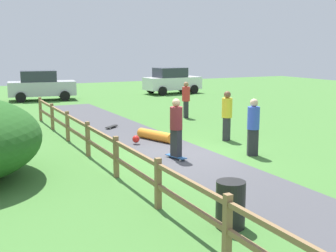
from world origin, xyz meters
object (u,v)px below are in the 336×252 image
at_px(trash_bin, 230,204).
at_px(skater_fallen, 154,136).
at_px(skateboard_loose, 112,126).
at_px(skater_riding, 176,125).
at_px(bystander_red, 186,98).
at_px(bystander_yellow, 227,113).
at_px(bystander_blue, 253,124).
at_px(parked_car_silver, 41,85).
at_px(parked_car_white, 172,81).

bearing_deg(trash_bin, skater_fallen, 75.58).
bearing_deg(skateboard_loose, skater_fallen, -80.66).
relative_size(skater_riding, bystander_red, 1.05).
bearing_deg(bystander_red, bystander_yellow, -103.06).
distance_m(trash_bin, bystander_yellow, 8.07).
bearing_deg(bystander_blue, skater_riding, 165.00).
relative_size(skater_riding, bystander_blue, 1.02).
height_order(skateboard_loose, parked_car_silver, parked_car_silver).
bearing_deg(trash_bin, bystander_yellow, 56.47).
bearing_deg(trash_bin, parked_car_silver, 87.86).
height_order(trash_bin, bystander_yellow, bystander_yellow).
relative_size(trash_bin, skateboard_loose, 1.23).
distance_m(skater_fallen, skateboard_loose, 3.18).
height_order(trash_bin, skater_fallen, trash_bin).
distance_m(bystander_yellow, bystander_red, 5.47).
bearing_deg(trash_bin, bystander_blue, 48.65).
bearing_deg(parked_car_white, bystander_yellow, -110.32).
height_order(skater_fallen, skateboard_loose, skater_fallen).
bearing_deg(skateboard_loose, parked_car_white, 52.98).
distance_m(bystander_yellow, bystander_blue, 2.39).
xyz_separation_m(trash_bin, skater_riding, (1.48, 5.04, 0.60)).
bearing_deg(bystander_yellow, skater_fallen, 156.37).
relative_size(skater_riding, parked_car_silver, 0.42).
xyz_separation_m(skater_fallen, bystander_blue, (1.87, -3.39, 0.80)).
xyz_separation_m(skater_riding, bystander_yellow, (2.97, 1.68, -0.04)).
xyz_separation_m(trash_bin, bystander_red, (5.68, 12.04, 0.52)).
bearing_deg(parked_car_silver, trash_bin, -92.14).
bearing_deg(skater_fallen, skateboard_loose, 99.34).
bearing_deg(bystander_red, skater_riding, -120.99).
xyz_separation_m(skater_riding, parked_car_white, (8.89, 17.66, -0.10)).
relative_size(bystander_red, parked_car_silver, 0.40).
distance_m(trash_bin, skateboard_loose, 11.02).
xyz_separation_m(skater_riding, bystander_red, (4.21, 7.00, -0.09)).
bearing_deg(trash_bin, parked_car_white, 65.45).
xyz_separation_m(skateboard_loose, parked_car_silver, (-0.64, 11.79, 0.87)).
bearing_deg(skater_riding, skater_fallen, 79.20).
xyz_separation_m(trash_bin, bystander_blue, (3.87, 4.39, 0.55)).
height_order(trash_bin, parked_car_silver, parked_car_silver).
bearing_deg(bystander_red, bystander_blue, -103.35).
distance_m(bystander_yellow, parked_car_white, 17.04).
bearing_deg(parked_car_silver, skater_fallen, -85.58).
height_order(trash_bin, skateboard_loose, trash_bin).
distance_m(bystander_yellow, parked_car_silver, 16.39).
bearing_deg(bystander_red, parked_car_white, 66.27).
xyz_separation_m(skater_riding, parked_car_silver, (-0.63, 17.67, -0.10)).
bearing_deg(bystander_yellow, skater_riding, -150.56).
relative_size(skater_fallen, parked_car_white, 0.39).
relative_size(skater_fallen, skateboard_loose, 2.27).
bearing_deg(skateboard_loose, bystander_yellow, -54.84).
distance_m(skateboard_loose, bystander_red, 4.43).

